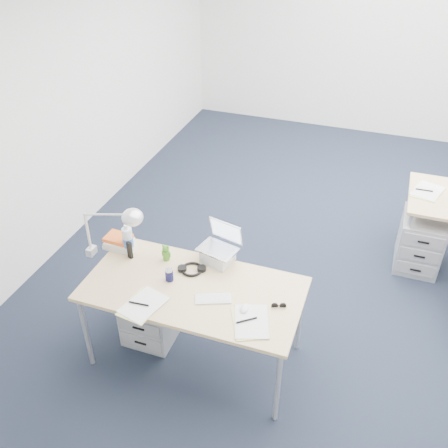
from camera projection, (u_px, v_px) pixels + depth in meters
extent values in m
plane|color=black|center=(357.00, 275.00, 4.87)|extent=(7.00, 7.00, 0.00)
cube|color=silver|center=(405.00, 39.00, 6.79)|extent=(6.00, 0.02, 2.80)
cube|color=silver|center=(68.00, 100.00, 4.89)|extent=(0.02, 7.00, 2.80)
cube|color=tan|center=(193.00, 289.00, 3.65)|extent=(1.60, 0.80, 0.03)
cylinder|color=#B7BABC|center=(86.00, 332.00, 3.79)|extent=(0.04, 0.04, 0.70)
cylinder|color=#B7BABC|center=(278.00, 387.00, 3.38)|extent=(0.04, 0.04, 0.70)
cylinder|color=#B7BABC|center=(130.00, 275.00, 4.33)|extent=(0.04, 0.04, 0.70)
cylinder|color=#B7BABC|center=(300.00, 317.00, 3.92)|extent=(0.04, 0.04, 0.70)
cylinder|color=#B7BABC|center=(404.00, 244.00, 4.70)|extent=(0.04, 0.04, 0.70)
cylinder|color=#B7BABC|center=(408.00, 207.00, 5.24)|extent=(0.04, 0.04, 0.70)
cube|color=#ABAEB0|center=(153.00, 307.00, 4.11)|extent=(0.40, 0.50, 0.55)
cube|color=#ABAEB0|center=(420.00, 242.00, 4.86)|extent=(0.40, 0.50, 0.55)
cube|color=white|center=(213.00, 299.00, 3.53)|extent=(0.27, 0.19, 0.01)
ellipsoid|color=white|center=(245.00, 309.00, 3.43)|extent=(0.06, 0.10, 0.03)
cylinder|color=#151641|center=(169.00, 275.00, 3.68)|extent=(0.08, 0.08, 0.10)
cylinder|color=silver|center=(128.00, 239.00, 3.91)|extent=(0.09, 0.09, 0.26)
cube|color=silver|center=(119.00, 242.00, 4.02)|extent=(0.26, 0.23, 0.10)
cube|color=black|center=(130.00, 250.00, 3.88)|extent=(0.05, 0.04, 0.15)
cube|color=#D6D77C|center=(142.00, 306.00, 3.48)|extent=(0.29, 0.36, 0.01)
cube|color=#D6D77C|center=(250.00, 322.00, 3.34)|extent=(0.32, 0.38, 0.01)
cube|color=white|center=(426.00, 192.00, 4.75)|extent=(0.32, 0.39, 0.01)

